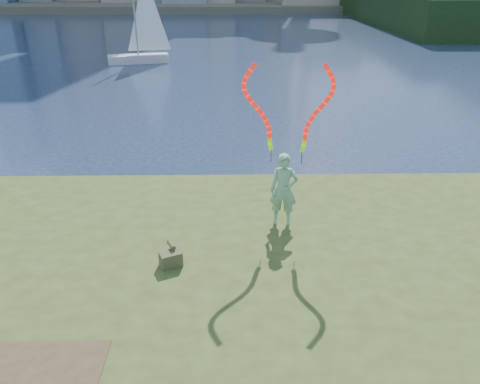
{
  "coord_description": "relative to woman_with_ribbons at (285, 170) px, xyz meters",
  "views": [
    {
      "loc": [
        1.43,
        -7.71,
        6.36
      ],
      "look_at": [
        1.58,
        1.0,
        2.26
      ],
      "focal_mm": 35.0,
      "sensor_mm": 36.0,
      "label": 1
    }
  ],
  "objects": [
    {
      "name": "ground",
      "position": [
        -2.65,
        -2.32,
        -2.19
      ],
      "size": [
        320.0,
        320.0,
        0.0
      ],
      "primitive_type": "plane",
      "color": "#18253D",
      "rests_on": "ground"
    },
    {
      "name": "far_shore",
      "position": [
        -2.65,
        92.68,
        -1.59
      ],
      "size": [
        320.0,
        40.0,
        1.2
      ],
      "primitive_type": "cube",
      "color": "#4B4637",
      "rests_on": "ground"
    },
    {
      "name": "woman_with_ribbons",
      "position": [
        0.0,
        0.0,
        0.0
      ],
      "size": [
        2.09,
        0.54,
        4.15
      ],
      "rotation": [
        0.0,
        0.0,
        -0.15
      ],
      "color": "#1C6B2E",
      "rests_on": "grassy_knoll"
    },
    {
      "name": "canvas_bag",
      "position": [
        -2.52,
        -1.8,
        -1.22
      ],
      "size": [
        0.52,
        0.59,
        0.42
      ],
      "rotation": [
        0.0,
        0.0,
        0.43
      ],
      "color": "#3F4322",
      "rests_on": "grassy_knoll"
    },
    {
      "name": "sailboat",
      "position": [
        -8.18,
        27.18,
        -0.93
      ],
      "size": [
        4.89,
        2.45,
        7.35
      ],
      "rotation": [
        0.0,
        0.0,
        0.23
      ],
      "color": "beige",
      "rests_on": "ground"
    }
  ]
}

